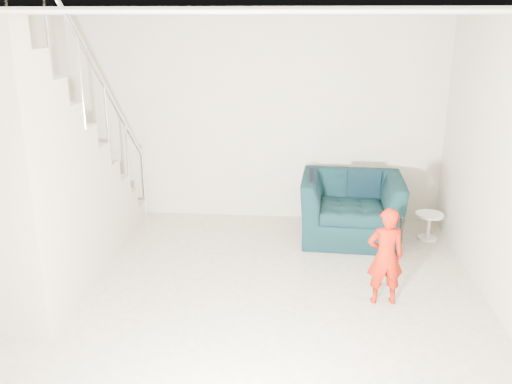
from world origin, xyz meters
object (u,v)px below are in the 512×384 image
armchair (351,208)px  side_table (429,222)px  staircase (38,197)px  toddler (385,256)px

armchair → side_table: 0.99m
armchair → staircase: size_ratio=0.34×
armchair → toddler: size_ratio=1.26×
toddler → staircase: 3.50m
staircase → toddler: bearing=-2.3°
armchair → staircase: (-3.27, -1.50, 0.55)m
toddler → side_table: size_ratio=2.86×
armchair → side_table: armchair is taller
side_table → toddler: bearing=-115.2°
armchair → staircase: bearing=-152.2°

